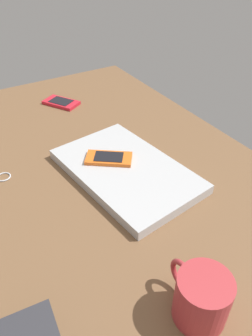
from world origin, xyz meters
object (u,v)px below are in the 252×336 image
Objects in this scene: laptop_closed at (126,171)px; key_ring at (4,177)px; cell_phone_on_desk at (61,103)px; coffee_mug at (201,298)px; cell_phone_on_laptop at (109,158)px.

key_ring is (14.09, 25.58, -1.01)cm from laptop_closed.
laptop_closed is 43.55cm from cell_phone_on_desk.
coffee_mug reaches higher than laptop_closed.
cell_phone_on_laptop is at bearing 175.47° from cell_phone_on_desk.
laptop_closed is at bearing -118.85° from key_ring.
cell_phone_on_desk is at bearing -4.53° from cell_phone_on_laptop.
cell_phone_on_laptop reaches higher than laptop_closed.
cell_phone_on_laptop is (4.54, 2.14, 1.67)cm from laptop_closed.
laptop_closed is 5.29cm from cell_phone_on_laptop.
cell_phone_on_laptop is 40.49cm from coffee_mug.
cell_phone_on_laptop is 3.56× the size of key_ring.
cell_phone_on_laptop is at bearing -112.16° from key_ring.
cell_phone_on_desk is 79.62cm from coffee_mug.
key_ring is at bearing 67.84° from cell_phone_on_laptop.
coffee_mug is (-78.99, 9.26, 3.76)cm from cell_phone_on_desk.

